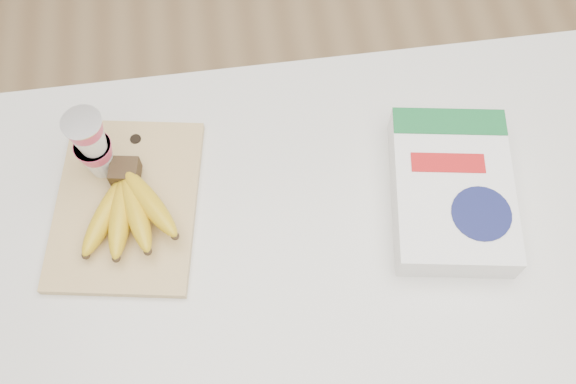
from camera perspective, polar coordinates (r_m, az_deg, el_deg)
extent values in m
plane|color=tan|center=(1.98, 2.74, -15.35)|extent=(4.00, 4.00, 0.00)
cube|color=silver|center=(1.53, 3.51, -12.01)|extent=(1.25, 0.83, 0.94)
cube|color=#DDB779|center=(1.14, -14.15, -1.03)|extent=(0.29, 0.36, 0.02)
cube|color=#382816|center=(1.13, -14.28, 1.75)|extent=(0.05, 0.05, 0.03)
ellipsoid|color=gold|center=(1.11, -15.88, -1.93)|extent=(0.10, 0.16, 0.05)
sphere|color=#382816|center=(1.09, -17.52, -5.39)|extent=(0.01, 0.01, 0.01)
ellipsoid|color=gold|center=(1.10, -14.65, -1.99)|extent=(0.05, 0.17, 0.05)
sphere|color=#382816|center=(1.07, -15.03, -5.72)|extent=(0.01, 0.01, 0.01)
ellipsoid|color=gold|center=(1.09, -13.35, -1.64)|extent=(0.07, 0.17, 0.05)
sphere|color=#382816|center=(1.05, -12.36, -5.18)|extent=(0.01, 0.01, 0.01)
ellipsoid|color=gold|center=(1.08, -12.21, -0.92)|extent=(0.11, 0.16, 0.05)
sphere|color=#382816|center=(1.05, -10.00, -3.88)|extent=(0.01, 0.01, 0.01)
cylinder|color=silver|center=(1.05, -17.93, 5.93)|extent=(0.07, 0.07, 0.00)
cube|color=white|center=(1.13, 14.32, 0.12)|extent=(0.24, 0.32, 0.06)
cube|color=#166630|center=(1.16, 14.17, 6.10)|extent=(0.20, 0.08, 0.00)
cylinder|color=#151A4F|center=(1.08, 16.82, -1.84)|extent=(0.11, 0.11, 0.00)
cube|color=red|center=(1.11, 14.04, 2.53)|extent=(0.13, 0.06, 0.00)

